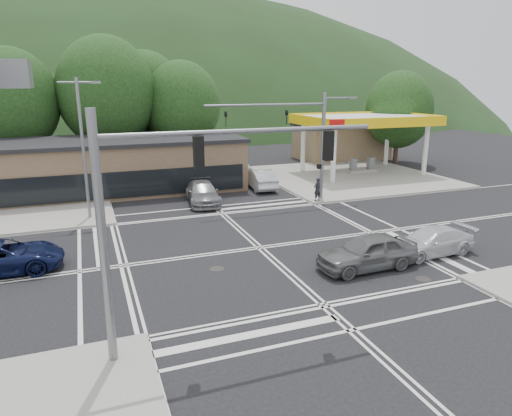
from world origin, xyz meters
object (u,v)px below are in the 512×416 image
object	(u,v)px
car_queue_b	(239,167)
car_grey_center	(367,252)
car_queue_a	(260,179)
car_northbound	(203,193)
pedestrian	(317,189)
car_blue_west	(1,257)
car_silver_east	(431,241)

from	to	relation	value
car_queue_b	car_grey_center	bearing A→B (deg)	89.96
car_queue_a	car_northbound	world-z (taller)	car_queue_a
car_northbound	pedestrian	xyz separation A→B (m)	(8.00, -2.96, 0.24)
pedestrian	car_grey_center	bearing A→B (deg)	57.22
car_queue_b	pedestrian	world-z (taller)	pedestrian
car_queue_b	pedestrian	distance (m)	12.44
car_blue_west	car_silver_east	world-z (taller)	car_blue_west
car_silver_east	car_queue_a	xyz separation A→B (m)	(-2.72, 17.55, 0.13)
car_grey_center	car_silver_east	world-z (taller)	car_grey_center
car_blue_west	pedestrian	size ratio (longest dim) A/B	3.19
car_grey_center	car_queue_a	distance (m)	18.06
car_grey_center	car_queue_b	xyz separation A→B (m)	(1.72, 24.28, -0.08)
car_blue_west	pedestrian	xyz separation A→B (m)	(20.10, 6.31, 0.25)
car_queue_a	pedestrian	bearing A→B (deg)	115.28
car_grey_center	car_northbound	distance (m)	15.56
car_silver_east	car_queue_a	distance (m)	17.76
car_grey_center	car_blue_west	bearing A→B (deg)	-110.37
car_blue_west	car_queue_a	size ratio (longest dim) A/B	1.12
car_silver_east	pedestrian	bearing A→B (deg)	-179.85
car_silver_east	car_queue_b	xyz separation A→B (m)	(-2.50, 23.82, 0.07)
car_queue_b	pedestrian	xyz separation A→B (m)	(2.00, -12.28, 0.26)
car_grey_center	pedestrian	world-z (taller)	pedestrian
car_grey_center	car_queue_a	size ratio (longest dim) A/B	1.00
car_blue_west	car_queue_b	distance (m)	25.95
car_blue_west	car_queue_a	world-z (taller)	car_queue_a
car_queue_b	car_silver_east	bearing A→B (deg)	100.01
car_northbound	pedestrian	world-z (taller)	pedestrian
car_blue_west	pedestrian	world-z (taller)	pedestrian
car_queue_b	car_blue_west	bearing A→B (deg)	49.77
car_blue_west	car_northbound	bearing A→B (deg)	-51.71
car_silver_east	car_northbound	xyz separation A→B (m)	(-8.50, 14.51, 0.09)
car_silver_east	car_queue_b	size ratio (longest dim) A/B	1.07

